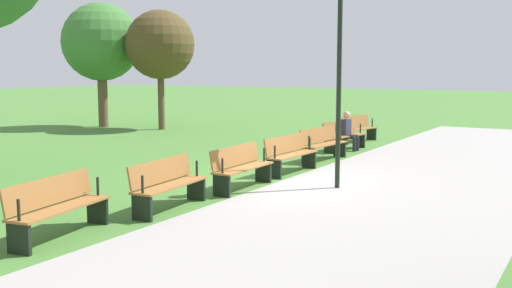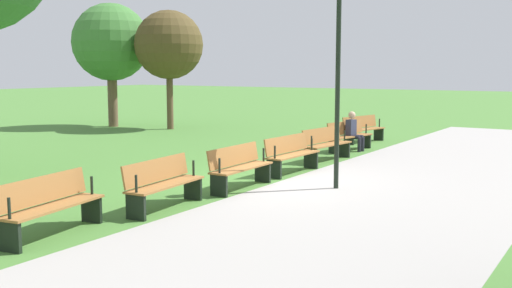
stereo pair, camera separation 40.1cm
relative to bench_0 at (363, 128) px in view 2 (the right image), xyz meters
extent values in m
plane|color=#477A33|center=(7.70, 0.94, -0.48)|extent=(120.00, 120.00, 0.00)
cube|color=#A39E99|center=(7.70, 3.75, -0.47)|extent=(29.72, 5.17, 0.01)
cube|color=#996633|center=(0.02, 0.07, -0.03)|extent=(1.90, 0.84, 0.04)
cube|color=#996633|center=(-0.03, -0.13, 0.21)|extent=(1.82, 0.52, 0.40)
cube|color=black|center=(-0.83, 0.26, -0.26)|extent=(0.14, 0.38, 0.43)
cylinder|color=black|center=(-0.82, 0.28, 0.13)|extent=(0.05, 0.05, 0.30)
cube|color=black|center=(0.86, -0.13, -0.26)|extent=(0.14, 0.38, 0.43)
cylinder|color=black|center=(0.86, -0.11, 0.13)|extent=(0.05, 0.05, 0.30)
cube|color=#996633|center=(2.19, 0.50, -0.03)|extent=(1.89, 0.73, 0.04)
cube|color=#996633|center=(2.16, 0.30, 0.21)|extent=(1.84, 0.40, 0.40)
cube|color=black|center=(1.34, 0.64, -0.26)|extent=(0.12, 0.38, 0.43)
cylinder|color=black|center=(1.34, 0.65, 0.13)|extent=(0.05, 0.05, 0.30)
cube|color=black|center=(3.04, 0.36, -0.26)|extent=(0.12, 0.38, 0.43)
cylinder|color=black|center=(3.04, 0.38, 0.13)|extent=(0.05, 0.05, 0.30)
cube|color=#996633|center=(4.39, 0.78, -0.03)|extent=(1.88, 0.62, 0.04)
cube|color=#996633|center=(4.37, 0.58, 0.21)|extent=(1.85, 0.28, 0.40)
cube|color=black|center=(3.53, 0.87, -0.26)|extent=(0.10, 0.38, 0.43)
cylinder|color=black|center=(3.53, 0.89, 0.13)|extent=(0.05, 0.05, 0.30)
cube|color=black|center=(5.24, 0.70, -0.26)|extent=(0.10, 0.38, 0.43)
cylinder|color=black|center=(5.25, 0.72, 0.13)|extent=(0.05, 0.05, 0.30)
cube|color=#996633|center=(6.60, 0.93, -0.03)|extent=(1.86, 0.50, 0.04)
cube|color=#996633|center=(6.59, 0.73, 0.21)|extent=(1.85, 0.16, 0.40)
cube|color=black|center=(5.73, 0.95, -0.26)|extent=(0.07, 0.38, 0.43)
cylinder|color=black|center=(5.73, 0.97, 0.13)|extent=(0.05, 0.05, 0.30)
cube|color=black|center=(7.46, 0.90, -0.26)|extent=(0.07, 0.38, 0.43)
cylinder|color=black|center=(7.46, 0.92, 0.13)|extent=(0.05, 0.05, 0.30)
cube|color=#996633|center=(8.81, 0.93, -0.03)|extent=(1.86, 0.50, 0.04)
cube|color=#996633|center=(8.82, 0.73, 0.21)|extent=(1.85, 0.16, 0.40)
cube|color=black|center=(7.95, 0.90, -0.26)|extent=(0.07, 0.38, 0.43)
cylinder|color=black|center=(7.95, 0.92, 0.13)|extent=(0.05, 0.05, 0.30)
cube|color=black|center=(9.67, 0.95, -0.26)|extent=(0.07, 0.38, 0.43)
cylinder|color=black|center=(9.67, 0.97, 0.13)|extent=(0.05, 0.05, 0.30)
cube|color=#996633|center=(11.02, 0.78, -0.03)|extent=(1.88, 0.62, 0.04)
cube|color=#996633|center=(11.04, 0.58, 0.21)|extent=(1.85, 0.28, 0.40)
cube|color=black|center=(10.16, 0.70, -0.26)|extent=(0.10, 0.38, 0.43)
cylinder|color=black|center=(10.16, 0.72, 0.13)|extent=(0.05, 0.05, 0.30)
cube|color=black|center=(11.88, 0.87, -0.26)|extent=(0.10, 0.38, 0.43)
cylinder|color=black|center=(11.88, 0.89, 0.13)|extent=(0.05, 0.05, 0.30)
cube|color=#996633|center=(13.22, 0.50, -0.03)|extent=(1.89, 0.73, 0.04)
cube|color=#996633|center=(13.25, 0.30, 0.21)|extent=(1.84, 0.40, 0.40)
cube|color=black|center=(12.37, 0.36, -0.26)|extent=(0.12, 0.38, 0.43)
cylinder|color=black|center=(12.36, 0.38, 0.13)|extent=(0.05, 0.05, 0.30)
cube|color=black|center=(14.07, 0.64, -0.26)|extent=(0.12, 0.38, 0.43)
cylinder|color=black|center=(14.07, 0.65, 0.13)|extent=(0.05, 0.05, 0.30)
cube|color=#2D3347|center=(2.14, 0.48, 0.22)|extent=(0.35, 0.25, 0.50)
sphere|color=tan|center=(2.14, 0.50, 0.61)|extent=(0.22, 0.22, 0.22)
cylinder|color=#23232D|center=(2.08, 0.68, -0.05)|extent=(0.19, 0.38, 0.13)
cylinder|color=#23232D|center=(2.10, 0.85, -0.26)|extent=(0.13, 0.13, 0.43)
cylinder|color=#23232D|center=(2.25, 0.65, -0.05)|extent=(0.19, 0.38, 0.13)
cylinder|color=#23232D|center=(2.28, 0.83, -0.26)|extent=(0.13, 0.13, 0.43)
cylinder|color=brown|center=(0.51, -11.31, 0.80)|extent=(0.41, 0.41, 2.55)
sphere|color=#3D7533|center=(0.51, -11.31, 3.15)|extent=(3.30, 3.30, 3.30)
cylinder|color=brown|center=(0.06, -8.47, 0.80)|extent=(0.27, 0.27, 2.55)
sphere|color=#4C3D1E|center=(0.06, -8.47, 2.99)|extent=(2.81, 2.81, 2.81)
cylinder|color=black|center=(7.70, 2.55, 1.54)|extent=(0.10, 0.10, 4.02)
camera|label=1|loc=(19.09, 7.28, 2.00)|focal=41.59mm
camera|label=2|loc=(18.88, 7.63, 2.00)|focal=41.59mm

